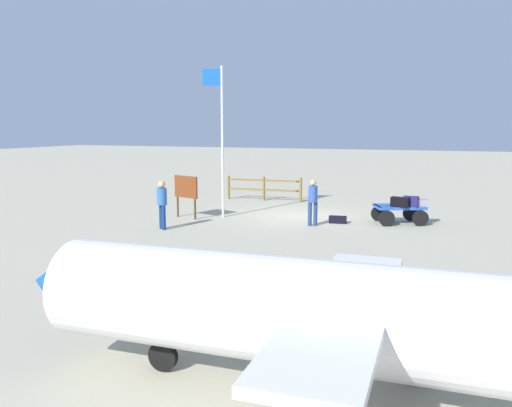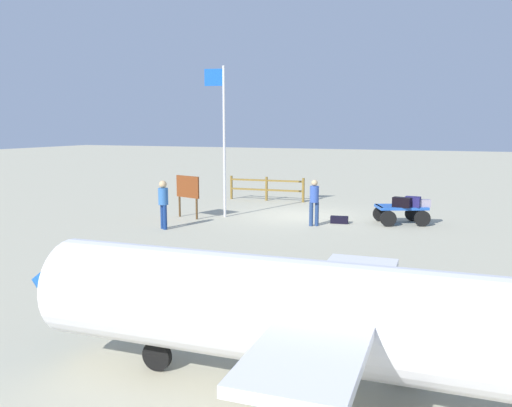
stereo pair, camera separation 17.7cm
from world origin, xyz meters
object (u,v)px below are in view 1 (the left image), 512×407
at_px(suitcase_dark, 400,202).
at_px(suitcase_tan, 411,201).
at_px(worker_lead, 313,199).
at_px(flagpole, 220,130).
at_px(luggage_cart, 399,211).
at_px(airplane_near, 322,313).
at_px(signboard, 186,190).
at_px(suitcase_maroon, 420,203).
at_px(suitcase_olive, 338,220).
at_px(worker_trailing, 162,201).

relative_size(suitcase_dark, suitcase_tan, 1.25).
distance_m(worker_lead, flagpole, 4.54).
xyz_separation_m(luggage_cart, airplane_near, (-0.36, 13.05, 0.69)).
distance_m(worker_lead, signboard, 4.96).
height_order(suitcase_maroon, flagpole, flagpole).
bearing_deg(worker_lead, suitcase_maroon, -155.44).
relative_size(suitcase_tan, suitcase_olive, 0.82).
bearing_deg(suitcase_maroon, worker_lead, 24.56).
height_order(suitcase_dark, worker_trailing, worker_trailing).
relative_size(worker_lead, worker_trailing, 0.98).
xyz_separation_m(suitcase_olive, worker_lead, (0.73, 0.83, 0.82)).
xyz_separation_m(suitcase_maroon, airplane_near, (0.37, 13.10, 0.36)).
height_order(worker_lead, flagpole, flagpole).
relative_size(suitcase_olive, airplane_near, 0.07).
distance_m(worker_trailing, signboard, 2.28).
bearing_deg(worker_trailing, suitcase_tan, -153.46).
distance_m(suitcase_maroon, flagpole, 7.86).
distance_m(suitcase_tan, suitcase_olive, 2.67).
bearing_deg(airplane_near, signboard, -54.26).
bearing_deg(worker_lead, worker_trailing, 28.02).
relative_size(suitcase_tan, worker_trailing, 0.32).
bearing_deg(suitcase_tan, worker_trailing, 26.54).
height_order(suitcase_dark, suitcase_olive, suitcase_dark).
xyz_separation_m(airplane_near, signboard, (8.11, -11.27, -0.06)).
height_order(worker_trailing, airplane_near, airplane_near).
relative_size(worker_trailing, signboard, 1.03).
height_order(suitcase_maroon, airplane_near, airplane_near).
bearing_deg(luggage_cart, airplane_near, 91.56).
bearing_deg(signboard, flagpole, -147.02).
xyz_separation_m(luggage_cart, flagpole, (6.62, 1.04, 2.89)).
height_order(suitcase_dark, flagpole, flagpole).
relative_size(airplane_near, flagpole, 1.56).
relative_size(luggage_cart, suitcase_olive, 3.15).
relative_size(worker_lead, flagpole, 0.29).
distance_m(suitcase_tan, flagpole, 7.53).
xyz_separation_m(worker_lead, airplane_near, (-3.16, 11.49, 0.20)).
height_order(worker_lead, signboard, worker_lead).
relative_size(suitcase_maroon, worker_trailing, 0.37).
bearing_deg(worker_lead, airplane_near, 105.38).
bearing_deg(worker_trailing, worker_lead, -151.98).
xyz_separation_m(worker_trailing, signboard, (0.31, -2.25, 0.10)).
xyz_separation_m(worker_lead, signboard, (4.95, 0.22, 0.15)).
xyz_separation_m(suitcase_tan, signboard, (8.17, 1.68, 0.25)).
xyz_separation_m(suitcase_maroon, suitcase_olive, (2.81, 0.79, -0.66)).
xyz_separation_m(suitcase_dark, worker_trailing, (7.52, 3.67, 0.15)).
height_order(luggage_cart, flagpole, flagpole).
distance_m(suitcase_dark, suitcase_tan, 0.43).
height_order(suitcase_tan, signboard, signboard).
relative_size(suitcase_dark, suitcase_olive, 1.02).
xyz_separation_m(luggage_cart, suitcase_olive, (2.08, 0.74, -0.33)).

